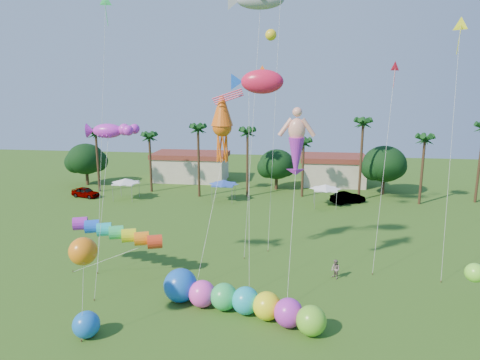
# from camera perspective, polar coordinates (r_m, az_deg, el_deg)

# --- Properties ---
(tree_line) EXTENTS (69.46, 8.91, 11.00)m
(tree_line) POSITION_cam_1_polar(r_m,az_deg,el_deg) (65.70, 7.10, 2.11)
(tree_line) COLOR #3A2819
(tree_line) RESTS_ON ground
(buildings_row) EXTENTS (35.00, 7.00, 4.00)m
(buildings_row) POSITION_cam_1_polar(r_m,az_deg,el_deg) (72.38, 1.85, 1.31)
(buildings_row) COLOR beige
(buildings_row) RESTS_ON ground
(tent_row) EXTENTS (31.00, 4.00, 0.60)m
(tent_row) POSITION_cam_1_polar(r_m,az_deg,el_deg) (59.36, -2.31, -0.39)
(tent_row) COLOR white
(tent_row) RESTS_ON ground
(car_a) EXTENTS (4.60, 2.82, 1.46)m
(car_a) POSITION_cam_1_polar(r_m,az_deg,el_deg) (66.43, -19.90, -1.55)
(car_a) COLOR #4C4C54
(car_a) RESTS_ON ground
(car_b) EXTENTS (5.03, 3.68, 1.58)m
(car_b) POSITION_cam_1_polar(r_m,az_deg,el_deg) (61.04, 14.17, -2.30)
(car_b) COLOR #4C4C54
(car_b) RESTS_ON ground
(spectator_b) EXTENTS (0.97, 1.01, 1.65)m
(spectator_b) POSITION_cam_1_polar(r_m,az_deg,el_deg) (37.40, 12.62, -11.55)
(spectator_b) COLOR gray
(spectator_b) RESTS_ON ground
(caterpillar_inflatable) EXTENTS (12.15, 5.78, 2.52)m
(caterpillar_inflatable) POSITION_cam_1_polar(r_m,az_deg,el_deg) (31.37, -0.73, -15.63)
(caterpillar_inflatable) COLOR #FF43CA
(caterpillar_inflatable) RESTS_ON ground
(blue_ball) EXTENTS (1.73, 1.73, 1.73)m
(blue_ball) POSITION_cam_1_polar(r_m,az_deg,el_deg) (30.51, -19.82, -17.68)
(blue_ball) COLOR blue
(blue_ball) RESTS_ON ground
(rainbow_tube) EXTENTS (9.75, 2.73, 3.78)m
(rainbow_tube) POSITION_cam_1_polar(r_m,az_deg,el_deg) (37.22, -14.42, -7.83)
(rainbow_tube) COLOR red
(rainbow_tube) RESTS_ON ground
(green_worm) EXTENTS (10.22, 2.68, 4.16)m
(green_worm) POSITION_cam_1_polar(r_m,az_deg,el_deg) (33.79, 28.82, -10.79)
(green_worm) COLOR #80F736
(green_worm) RESTS_ON ground
(orange_ball_kite) EXTENTS (2.18, 2.18, 6.62)m
(orange_ball_kite) POSITION_cam_1_polar(r_m,az_deg,el_deg) (28.68, -20.19, -8.91)
(orange_ball_kite) COLOR orange
(orange_ball_kite) RESTS_ON ground
(merman_kite) EXTENTS (2.35, 5.64, 13.78)m
(merman_kite) POSITION_cam_1_polar(r_m,az_deg,el_deg) (33.79, 7.52, 4.47)
(merman_kite) COLOR #F19E89
(merman_kite) RESTS_ON ground
(fish_kite) EXTENTS (5.28, 5.72, 17.25)m
(fish_kite) POSITION_cam_1_polar(r_m,az_deg,el_deg) (35.24, 2.97, 12.95)
(fish_kite) COLOR #E71941
(fish_kite) RESTS_ON ground
(shark_kite) EXTENTS (6.16, 7.61, 25.03)m
(shark_kite) POSITION_cam_1_polar(r_m,az_deg,el_deg) (44.64, 2.75, 22.83)
(shark_kite) COLOR #8D969A
(shark_kite) RESTS_ON ground
(squid_kite) EXTENTS (2.49, 5.78, 15.12)m
(squid_kite) POSITION_cam_1_polar(r_m,az_deg,el_deg) (36.59, -2.40, 7.09)
(squid_kite) COLOR orange
(squid_kite) RESTS_ON ground
(lobster_kite) EXTENTS (4.27, 4.97, 13.24)m
(lobster_kite) POSITION_cam_1_polar(r_m,az_deg,el_deg) (34.78, -17.23, 6.28)
(lobster_kite) COLOR #CE2AD4
(lobster_kite) RESTS_ON ground
(delta_kite_red) EXTENTS (1.98, 4.39, 17.95)m
(delta_kite_red) POSITION_cam_1_polar(r_m,az_deg,el_deg) (40.05, 19.91, 13.36)
(delta_kite_red) COLOR red
(delta_kite_red) RESTS_ON ground
(delta_kite_yellow) EXTENTS (1.49, 4.71, 21.35)m
(delta_kite_yellow) POSITION_cam_1_polar(r_m,az_deg,el_deg) (40.98, 27.30, 17.49)
(delta_kite_yellow) COLOR yellow
(delta_kite_yellow) RESTS_ON ground
(delta_kite_green) EXTENTS (1.47, 3.49, 23.19)m
(delta_kite_green) POSITION_cam_1_polar(r_m,az_deg,el_deg) (39.35, -17.52, 21.02)
(delta_kite_green) COLOR #38F16A
(delta_kite_green) RESTS_ON ground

